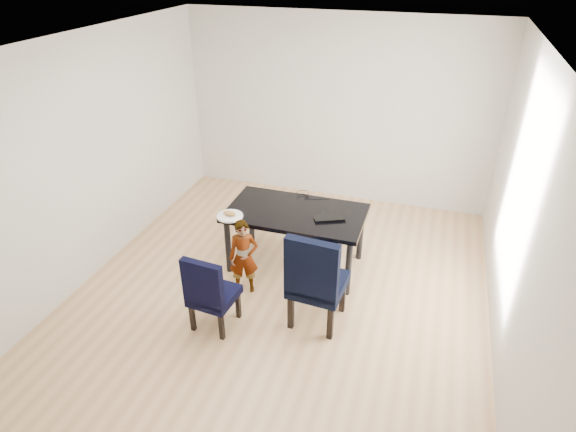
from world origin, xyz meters
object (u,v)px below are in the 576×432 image
(child, at_px, (244,257))
(laptop, at_px, (329,216))
(chair_right, at_px, (318,276))
(plate, at_px, (230,216))
(dining_table, at_px, (296,239))
(chair_left, at_px, (214,289))

(child, relative_size, laptop, 2.54)
(chair_right, height_order, plate, chair_right)
(dining_table, distance_m, plate, 0.86)
(dining_table, relative_size, laptop, 4.54)
(chair_left, distance_m, chair_right, 1.06)
(child, bearing_deg, chair_right, -34.26)
(child, bearing_deg, chair_left, -117.06)
(chair_right, bearing_deg, plate, 159.96)
(laptop, bearing_deg, child, 13.50)
(plate, height_order, laptop, laptop)
(chair_left, relative_size, chair_right, 0.80)
(chair_left, bearing_deg, laptop, 60.15)
(plate, bearing_deg, dining_table, 27.24)
(chair_right, xyz_separation_m, child, (-0.91, 0.23, -0.10))
(dining_table, bearing_deg, plate, -152.76)
(laptop, bearing_deg, dining_table, -27.03)
(chair_right, relative_size, child, 1.23)
(dining_table, relative_size, chair_left, 1.81)
(chair_left, relative_size, laptop, 2.51)
(dining_table, height_order, laptop, laptop)
(child, relative_size, plate, 2.97)
(chair_left, xyz_separation_m, child, (0.07, 0.61, 0.01))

